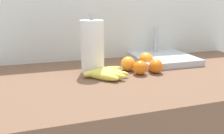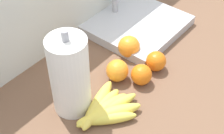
# 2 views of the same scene
# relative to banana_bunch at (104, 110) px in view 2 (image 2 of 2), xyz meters

# --- Properties ---
(wall_back) EXTENTS (1.88, 0.06, 1.30)m
(wall_back) POSITION_rel_banana_bunch_xyz_m (0.19, 0.35, -0.28)
(wall_back) COLOR silver
(wall_back) RESTS_ON ground
(banana_bunch) EXTENTS (0.21, 0.17, 0.04)m
(banana_bunch) POSITION_rel_banana_bunch_xyz_m (0.00, 0.00, 0.00)
(banana_bunch) COLOR #E2D34C
(banana_bunch) RESTS_ON counter
(orange_far_right) EXTENTS (0.07, 0.07, 0.07)m
(orange_far_right) POSITION_rel_banana_bunch_xyz_m (0.14, 0.06, 0.02)
(orange_far_right) COLOR orange
(orange_far_right) RESTS_ON counter
(orange_back_left) EXTENTS (0.07, 0.07, 0.07)m
(orange_back_left) POSITION_rel_banana_bunch_xyz_m (0.26, -0.01, 0.01)
(orange_back_left) COLOR orange
(orange_back_left) RESTS_ON counter
(orange_right) EXTENTS (0.08, 0.08, 0.08)m
(orange_right) POSITION_rel_banana_bunch_xyz_m (0.26, 0.11, 0.02)
(orange_right) COLOR orange
(orange_right) RESTS_ON counter
(orange_back_right) EXTENTS (0.07, 0.07, 0.07)m
(orange_back_right) POSITION_rel_banana_bunch_xyz_m (0.17, -0.00, 0.01)
(orange_back_right) COLOR orange
(orange_back_right) RESTS_ON counter
(paper_towel_roll) EXTENTS (0.11, 0.11, 0.28)m
(paper_towel_roll) POSITION_rel_banana_bunch_xyz_m (-0.03, 0.10, 0.11)
(paper_towel_roll) COLOR white
(paper_towel_roll) RESTS_ON counter
(sink_basin) EXTENTS (0.33, 0.31, 0.19)m
(sink_basin) POSITION_rel_banana_bunch_xyz_m (0.40, 0.18, 0.00)
(sink_basin) COLOR #B7BABF
(sink_basin) RESTS_ON counter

